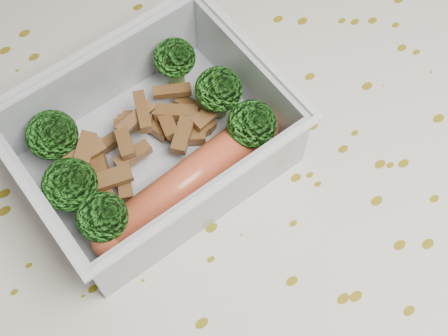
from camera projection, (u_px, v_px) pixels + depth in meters
dining_table at (222, 219)px, 0.54m from camera, size 1.40×0.90×0.75m
tablecloth at (222, 196)px, 0.49m from camera, size 1.46×0.96×0.19m
lunch_container at (154, 145)px, 0.44m from camera, size 0.19×0.15×0.06m
broccoli_florets at (142, 138)px, 0.43m from camera, size 0.16×0.11×0.05m
meat_pile at (146, 136)px, 0.45m from camera, size 0.12×0.07×0.03m
sausage at (189, 181)px, 0.43m from camera, size 0.16×0.04×0.03m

